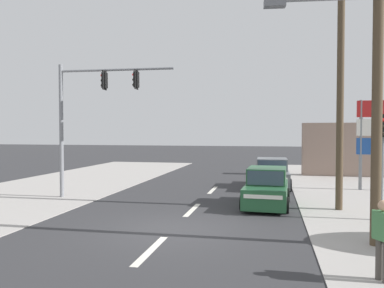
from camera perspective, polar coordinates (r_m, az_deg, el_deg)
ground_plane at (r=11.62m, az=-3.12°, el=-12.95°), size 140.00×140.00×0.00m
lane_dash_near at (r=9.78m, az=-6.32°, el=-15.79°), size 0.20×2.40×0.01m
lane_dash_mid at (r=14.46m, az=0.05°, el=-9.99°), size 0.20×2.40×0.01m
lane_dash_far at (r=19.30m, az=3.17°, el=-7.01°), size 0.20×2.40×0.01m
kerb_left_verge at (r=18.97m, az=-25.46°, el=-7.31°), size 8.00×40.00×0.02m
utility_pole_foreground_right at (r=10.83m, az=25.71°, el=11.41°), size 3.78×0.57×8.88m
utility_pole_midground_right at (r=15.41m, az=21.71°, el=11.91°), size 1.80×0.26×10.90m
traffic_signal_mast at (r=17.37m, az=-15.55°, el=5.66°), size 5.29×0.51×6.00m
pedestal_signal_right_kerb at (r=13.93m, az=26.97°, el=-0.62°), size 0.44×0.31×3.56m
shopping_plaza_sign at (r=21.13m, az=26.58°, el=1.67°), size 2.10×0.16×4.60m
hatchback_crossing_left at (r=15.39m, az=11.29°, el=-6.66°), size 1.93×3.71×1.53m
sedan_kerbside_parked at (r=20.59m, az=12.08°, el=-4.53°), size 1.93×4.26×1.56m
pedestrian_at_kerb at (r=8.42m, az=27.13°, el=-12.34°), size 0.38×0.49×1.63m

